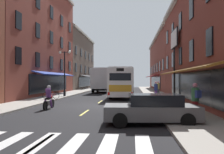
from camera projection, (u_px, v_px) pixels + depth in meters
The scene contains 16 objects.
ground_plane at pixel (95, 106), 16.89m from camera, with size 34.80×80.00×0.10m, color black.
lane_centre_dashes at pixel (94, 106), 16.64m from camera, with size 0.14×73.90×0.01m.
crosswalk_near at pixel (40, 144), 6.93m from camera, with size 7.10×2.80×0.01m.
sidewalk_left at pixel (22, 104), 17.45m from camera, with size 3.00×80.00×0.14m, color #A39E93.
sidewalk_right at pixel (172, 106), 16.32m from camera, with size 3.00×80.00×0.14m, color #A39E93.
billboard_sign at pixel (174, 46), 21.37m from camera, with size 0.40×3.06×6.80m.
transit_bus at pixel (123, 82), 26.08m from camera, with size 2.70×11.21×3.33m.
box_truck at pixel (102, 80), 33.74m from camera, with size 2.54×6.92×3.73m.
sedan_near at pixel (108, 86), 43.84m from camera, with size 2.01×4.73×1.40m.
sedan_mid at pixel (152, 109), 9.97m from camera, with size 4.36×2.11×1.37m.
motorcycle_rider at pixel (49, 99), 15.01m from camera, with size 0.62×2.07×1.66m.
bicycle_near at pixel (51, 95), 20.98m from camera, with size 1.71×0.48×0.91m.
pedestrian_near at pixel (195, 99), 10.69m from camera, with size 0.41×0.52×1.75m.
pedestrian_mid at pixel (156, 90), 21.42m from camera, with size 0.36×0.36×1.70m.
pedestrian_far at pixel (158, 88), 24.64m from camera, with size 0.36×0.36×1.71m.
street_lamp_twin at pixel (65, 71), 24.96m from camera, with size 1.42×0.32×5.21m.
Camera 1 is at (2.97, -16.70, 2.06)m, focal length 34.77 mm.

